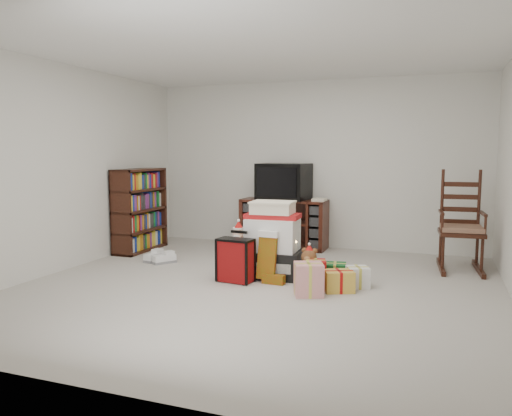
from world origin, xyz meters
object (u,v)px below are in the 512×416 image
at_px(tv_stand, 284,224).
at_px(gift_pile, 273,244).
at_px(teddy_bear, 309,267).
at_px(crt_television, 284,181).
at_px(red_suitcase, 235,260).
at_px(sneaker_pair, 159,258).
at_px(rocking_chair, 461,234).
at_px(mrs_claus_figurine, 239,253).
at_px(gift_cluster, 330,276).
at_px(bookshelf, 140,211).
at_px(santa_figurine, 287,258).

height_order(tv_stand, gift_pile, gift_pile).
height_order(teddy_bear, crt_television, crt_television).
relative_size(gift_pile, crt_television, 1.09).
xyz_separation_m(red_suitcase, sneaker_pair, (-1.33, 0.58, -0.19)).
distance_m(red_suitcase, crt_television, 2.24).
distance_m(tv_stand, rocking_chair, 2.51).
height_order(mrs_claus_figurine, crt_television, crt_television).
relative_size(sneaker_pair, crt_television, 0.54).
bearing_deg(mrs_claus_figurine, crt_television, 88.57).
relative_size(teddy_bear, crt_television, 0.49).
bearing_deg(gift_pile, gift_cluster, -23.06).
relative_size(bookshelf, santa_figurine, 2.19).
relative_size(teddy_bear, sneaker_pair, 0.91).
distance_m(sneaker_pair, gift_cluster, 2.41).
distance_m(gift_pile, sneaker_pair, 1.67).
relative_size(bookshelf, red_suitcase, 2.09).
height_order(gift_pile, mrs_claus_figurine, gift_pile).
xyz_separation_m(tv_stand, santa_figurine, (0.54, -1.65, -0.16)).
bearing_deg(gift_cluster, tv_stand, 119.53).
bearing_deg(teddy_bear, red_suitcase, -160.76).
height_order(santa_figurine, mrs_claus_figurine, mrs_claus_figurine).
relative_size(bookshelf, gift_pile, 1.40).
xyz_separation_m(teddy_bear, gift_cluster, (0.26, -0.14, -0.04)).
relative_size(sneaker_pair, gift_cluster, 0.49).
relative_size(santa_figurine, gift_cluster, 0.64).
distance_m(rocking_chair, gift_pile, 2.36).
bearing_deg(santa_figurine, crt_television, 108.51).
bearing_deg(bookshelf, sneaker_pair, -41.66).
xyz_separation_m(bookshelf, santa_figurine, (2.46, -0.73, -0.37)).
xyz_separation_m(tv_stand, teddy_bear, (0.86, -1.83, -0.20)).
distance_m(red_suitcase, santa_figurine, 0.65).
bearing_deg(mrs_claus_figurine, bookshelf, 157.87).
bearing_deg(santa_figurine, sneaker_pair, 175.94).
distance_m(gift_pile, red_suitcase, 0.51).
distance_m(rocking_chair, gift_cluster, 1.96).
bearing_deg(red_suitcase, crt_television, 98.83).
relative_size(bookshelf, crt_television, 1.53).
distance_m(santa_figurine, mrs_claus_figurine, 0.60).
bearing_deg(tv_stand, santa_figurine, -71.46).
height_order(rocking_chair, teddy_bear, rocking_chair).
distance_m(rocking_chair, teddy_bear, 2.05).
bearing_deg(tv_stand, rocking_chair, -12.83).
xyz_separation_m(gift_pile, teddy_bear, (0.47, -0.12, -0.21)).
height_order(bookshelf, teddy_bear, bookshelf).
height_order(teddy_bear, santa_figurine, santa_figurine).
distance_m(teddy_bear, santa_figurine, 0.37).
distance_m(tv_stand, mrs_claus_figurine, 1.69).
bearing_deg(sneaker_pair, rocking_chair, 32.87).
xyz_separation_m(gift_pile, red_suitcase, (-0.30, -0.39, -0.13)).
relative_size(santa_figurine, crt_television, 0.70).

